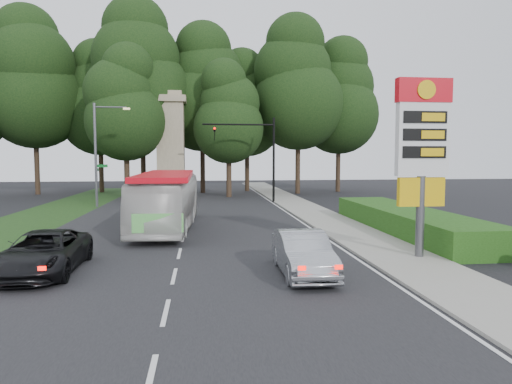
{
  "coord_description": "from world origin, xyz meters",
  "views": [
    {
      "loc": [
        0.95,
        -14.41,
        3.95
      ],
      "look_at": [
        3.56,
        7.68,
        2.2
      ],
      "focal_mm": 32.0,
      "sensor_mm": 36.0,
      "label": 1
    }
  ],
  "objects": [
    {
      "name": "monument",
      "position": [
        -2.0,
        30.0,
        5.1
      ],
      "size": [
        3.0,
        3.0,
        10.05
      ],
      "color": "gray",
      "rests_on": "ground"
    },
    {
      "name": "road_surface",
      "position": [
        0.0,
        12.0,
        0.01
      ],
      "size": [
        14.0,
        80.0,
        0.02
      ],
      "primitive_type": "cube",
      "color": "black",
      "rests_on": "ground"
    },
    {
      "name": "tree_west_mid",
      "position": [
        -16.0,
        35.0,
        11.69
      ],
      "size": [
        9.8,
        9.8,
        19.25
      ],
      "color": "#2D2116",
      "rests_on": "ground"
    },
    {
      "name": "tree_far_east",
      "position": [
        16.0,
        35.0,
        10.35
      ],
      "size": [
        8.68,
        8.68,
        17.05
      ],
      "color": "#2D2116",
      "rests_on": "ground"
    },
    {
      "name": "suv_charcoal",
      "position": [
        -4.41,
        1.51,
        0.7
      ],
      "size": [
        2.41,
        5.1,
        1.41
      ],
      "primitive_type": "imported",
      "rotation": [
        0.0,
        0.0,
        0.02
      ],
      "color": "black",
      "rests_on": "ground"
    },
    {
      "name": "tree_monument_right",
      "position": [
        3.5,
        29.5,
        8.01
      ],
      "size": [
        6.72,
        6.72,
        13.2
      ],
      "color": "#2D2116",
      "rests_on": "ground"
    },
    {
      "name": "traffic_signal_mast",
      "position": [
        5.68,
        24.0,
        4.67
      ],
      "size": [
        6.1,
        0.35,
        7.2
      ],
      "color": "black",
      "rests_on": "ground"
    },
    {
      "name": "ground",
      "position": [
        0.0,
        0.0,
        0.0
      ],
      "size": [
        120.0,
        120.0,
        0.0
      ],
      "primitive_type": "plane",
      "color": "black",
      "rests_on": "ground"
    },
    {
      "name": "grass_verge_left",
      "position": [
        -9.5,
        18.0,
        0.01
      ],
      "size": [
        5.0,
        50.0,
        0.02
      ],
      "primitive_type": "cube",
      "color": "#193814",
      "rests_on": "ground"
    },
    {
      "name": "tree_monument_left",
      "position": [
        -6.0,
        29.0,
        8.68
      ],
      "size": [
        7.28,
        7.28,
        14.3
      ],
      "color": "#2D2116",
      "rests_on": "ground"
    },
    {
      "name": "tree_east_near",
      "position": [
        6.0,
        37.0,
        9.68
      ],
      "size": [
        8.12,
        8.12,
        15.95
      ],
      "color": "#2D2116",
      "rests_on": "ground"
    },
    {
      "name": "gas_station_pylon",
      "position": [
        9.2,
        1.99,
        4.45
      ],
      "size": [
        2.1,
        0.45,
        6.85
      ],
      "color": "#59595E",
      "rests_on": "ground"
    },
    {
      "name": "sedan_silver",
      "position": [
        4.25,
        0.24,
        0.72
      ],
      "size": [
        1.59,
        4.41,
        1.44
      ],
      "primitive_type": "imported",
      "rotation": [
        0.0,
        0.0,
        -0.01
      ],
      "color": "#ACAFB4",
      "rests_on": "ground"
    },
    {
      "name": "tree_east_mid",
      "position": [
        11.0,
        33.0,
        11.35
      ],
      "size": [
        9.52,
        9.52,
        18.7
      ],
      "color": "#2D2116",
      "rests_on": "ground"
    },
    {
      "name": "tree_west_near",
      "position": [
        -10.0,
        37.0,
        10.02
      ],
      "size": [
        8.4,
        8.4,
        16.5
      ],
      "color": "#2D2116",
      "rests_on": "ground"
    },
    {
      "name": "tree_center_left",
      "position": [
        -5.0,
        33.0,
        12.02
      ],
      "size": [
        10.08,
        10.08,
        19.8
      ],
      "color": "#2D2116",
      "rests_on": "ground"
    },
    {
      "name": "sidewalk_right",
      "position": [
        8.5,
        12.0,
        0.06
      ],
      "size": [
        3.0,
        80.0,
        0.12
      ],
      "primitive_type": "cube",
      "color": "gray",
      "rests_on": "ground"
    },
    {
      "name": "transit_bus",
      "position": [
        -0.96,
        10.6,
        1.52
      ],
      "size": [
        3.11,
        11.05,
        3.04
      ],
      "primitive_type": "imported",
      "rotation": [
        0.0,
        0.0,
        -0.05
      ],
      "color": "silver",
      "rests_on": "ground"
    },
    {
      "name": "streetlight_signs",
      "position": [
        -6.99,
        22.01,
        4.44
      ],
      "size": [
        2.75,
        0.98,
        8.0
      ],
      "color": "#59595E",
      "rests_on": "ground"
    },
    {
      "name": "hedge",
      "position": [
        11.5,
        8.0,
        0.6
      ],
      "size": [
        3.0,
        14.0,
        1.2
      ],
      "primitive_type": "cube",
      "color": "#1E4312",
      "rests_on": "ground"
    },
    {
      "name": "tree_center_right",
      "position": [
        1.0,
        35.0,
        11.02
      ],
      "size": [
        9.24,
        9.24,
        18.15
      ],
      "color": "#2D2116",
      "rests_on": "ground"
    }
  ]
}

